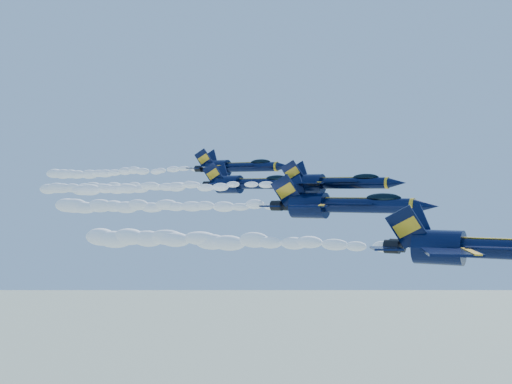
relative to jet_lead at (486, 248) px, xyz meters
The scene contains 10 objects.
jet_lead is the anchor object (origin of this frame).
smoke_trail_jet_lead 26.05m from the jet_lead, behind, with size 35.65×2.14×1.93m, color white.
jet_second 20.65m from the jet_lead, 147.74° to the left, with size 18.93×15.53×7.04m.
smoke_trail_jet_second 44.61m from the jet_lead, 165.84° to the left, with size 35.65×2.11×1.90m, color white.
jet_third 25.91m from the jet_lead, 142.27° to the left, with size 15.37×12.61×5.71m.
smoke_trail_jet_third 47.30m from the jet_lead, 160.78° to the left, with size 35.65×1.71×1.54m, color white.
jet_fourth 44.32m from the jet_lead, 146.58° to the left, with size 17.16×14.07×6.38m.
smoke_trail_jet_fourth 66.62m from the jet_lead, 158.63° to the left, with size 35.65×1.91×1.72m, color white.
jet_fifth 55.78m from the jet_lead, 143.41° to the left, with size 17.26×14.16×6.41m.
smoke_trail_jet_fifth 77.27m from the jet_lead, 154.68° to the left, with size 35.65×1.92×1.73m, color white.
Camera 1 is at (30.46, -68.32, 152.85)m, focal length 45.00 mm.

